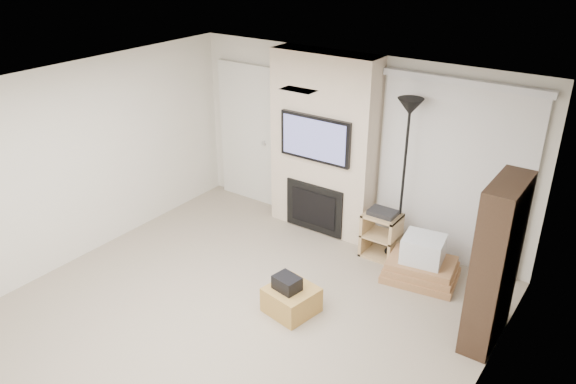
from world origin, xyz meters
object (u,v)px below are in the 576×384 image
Objects in this scene: ottoman at (291,300)px; floor_lamp at (408,135)px; bookshelf at (495,264)px; box_stack at (422,263)px; av_stand at (381,232)px.

floor_lamp is (0.44, 1.80, 1.51)m from ottoman.
bookshelf is (1.90, 0.79, 0.75)m from ottoman.
ottoman is 0.24× the size of floor_lamp.
ottoman is 1.72m from box_stack.
ottoman is at bearing -157.52° from bookshelf.
box_stack is 1.36m from bookshelf.
ottoman is at bearing -103.87° from floor_lamp.
floor_lamp is at bearing 143.47° from box_stack.
floor_lamp reaches higher than ottoman.
ottoman is 0.76× the size of av_stand.
bookshelf is (1.46, -1.01, -0.76)m from floor_lamp.
av_stand is 0.37× the size of bookshelf.
ottoman is 0.52× the size of box_stack.
bookshelf is at bearing 22.48° from ottoman.
ottoman is at bearing -99.41° from av_stand.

